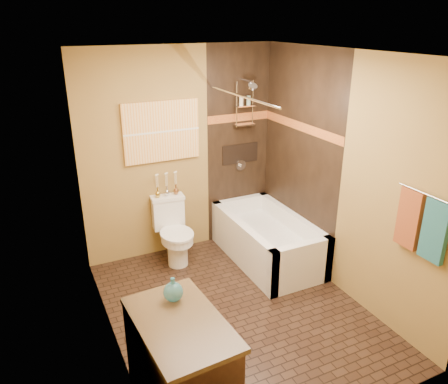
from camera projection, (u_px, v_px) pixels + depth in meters
floor at (236, 310)px, 4.44m from camera, size 3.00×3.00×0.00m
wall_left at (105, 221)px, 3.49m from camera, size 0.02×3.00×2.50m
wall_right at (342, 177)px, 4.45m from camera, size 0.02×3.00×2.50m
wall_back at (180, 154)px, 5.23m from camera, size 2.40×0.02×2.50m
wall_front at (348, 279)px, 2.72m from camera, size 2.40×0.02×2.50m
ceiling at (240, 53)px, 3.51m from camera, size 3.00×3.00×0.00m
alcove_tile_back at (238, 146)px, 5.53m from camera, size 0.85×0.01×2.50m
alcove_tile_right at (299, 158)px, 5.08m from camera, size 0.01×1.50×2.50m
mosaic_band_back at (239, 117)px, 5.38m from camera, size 0.85×0.01×0.10m
mosaic_band_right at (300, 126)px, 4.94m from camera, size 0.01×1.50×0.10m
alcove_niche at (240, 154)px, 5.57m from camera, size 0.50×0.01×0.25m
shower_fixtures at (245, 115)px, 5.29m from camera, size 0.24×0.33×1.16m
curtain_rod at (240, 96)px, 4.48m from camera, size 0.03×1.55×0.03m
towel_bar at (426, 194)px, 3.48m from camera, size 0.02×0.55×0.02m
towel_teal at (435, 231)px, 3.48m from camera, size 0.05×0.22×0.52m
towel_rust at (409, 219)px, 3.69m from camera, size 0.05×0.22×0.52m
sunset_painting at (162, 131)px, 5.01m from camera, size 0.90×0.04×0.70m
vanity_mirror at (133, 242)px, 2.64m from camera, size 0.01×1.00×0.90m
bathtub at (267, 243)px, 5.30m from camera, size 0.80×1.50×0.55m
toilet at (174, 231)px, 5.22m from camera, size 0.41×0.60×0.78m
vanity at (181, 368)px, 3.15m from camera, size 0.62×0.96×0.82m
teal_bottle at (173, 290)px, 3.18m from camera, size 0.18×0.18×0.23m
bud_vases at (167, 184)px, 5.16m from camera, size 0.29×0.06×0.29m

